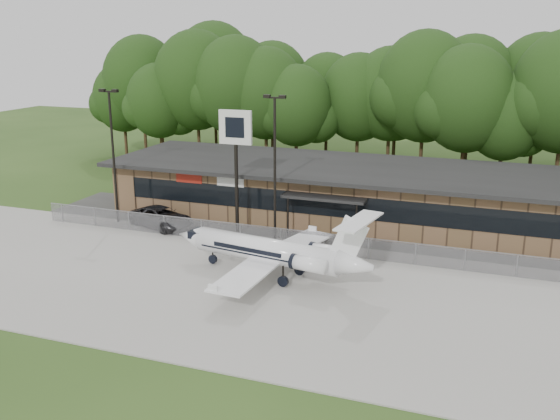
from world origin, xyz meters
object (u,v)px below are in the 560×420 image
at_px(suv, 162,218).
at_px(business_jet, 274,253).
at_px(pole_sign, 236,141).
at_px(terminal, 369,193).

bearing_deg(suv, business_jet, -99.15).
bearing_deg(pole_sign, terminal, 40.28).
distance_m(business_jet, suv, 13.31).
height_order(business_jet, suv, business_jet).
height_order(business_jet, pole_sign, pole_sign).
relative_size(terminal, pole_sign, 4.52).
xyz_separation_m(terminal, business_jet, (-2.65, -13.91, -0.56)).
height_order(terminal, suv, terminal).
distance_m(terminal, suv, 16.02).
distance_m(terminal, business_jet, 14.17).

